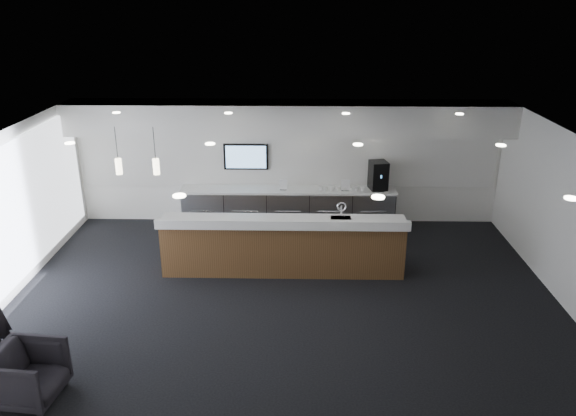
{
  "coord_description": "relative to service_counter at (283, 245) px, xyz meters",
  "views": [
    {
      "loc": [
        0.24,
        -8.85,
        5.26
      ],
      "look_at": [
        0.04,
        1.3,
        1.36
      ],
      "focal_mm": 35.0,
      "sensor_mm": 36.0,
      "label": 1
    }
  ],
  "objects": [
    {
      "name": "service_counter",
      "position": [
        0.0,
        0.0,
        0.0
      ],
      "size": [
        4.84,
        0.82,
        1.49
      ],
      "rotation": [
        0.0,
        0.0,
        -0.0
      ],
      "color": "#53351B",
      "rests_on": "ground"
    },
    {
      "name": "wall_tv",
      "position": [
        -0.94,
        2.64,
        1.07
      ],
      "size": [
        1.05,
        0.08,
        0.62
      ],
      "color": "black",
      "rests_on": "back_wall"
    },
    {
      "name": "armchair",
      "position": [
        -3.38,
        -3.86,
        -0.18
      ],
      "size": [
        0.95,
        0.93,
        0.79
      ],
      "primitive_type": "imported",
      "rotation": [
        0.0,
        0.0,
        1.47
      ],
      "color": "black",
      "rests_on": "ground"
    },
    {
      "name": "ceiling_can_lights",
      "position": [
        0.06,
        -1.27,
        2.39
      ],
      "size": [
        7.0,
        5.0,
        0.02
      ],
      "primitive_type": null,
      "color": "white",
      "rests_on": "ceiling"
    },
    {
      "name": "ground",
      "position": [
        0.06,
        -1.27,
        -0.58
      ],
      "size": [
        10.0,
        10.0,
        0.0
      ],
      "primitive_type": "plane",
      "color": "black",
      "rests_on": "ground"
    },
    {
      "name": "info_sign_left",
      "position": [
        -0.05,
        2.28,
        0.5
      ],
      "size": [
        0.18,
        0.04,
        0.25
      ],
      "primitive_type": "cube",
      "rotation": [
        0.0,
        0.0,
        -0.13
      ],
      "color": "white",
      "rests_on": "back_credenza"
    },
    {
      "name": "ceiling",
      "position": [
        0.06,
        -1.27,
        2.42
      ],
      "size": [
        10.0,
        8.0,
        0.02
      ],
      "primitive_type": "cube",
      "color": "black",
      "rests_on": "back_wall"
    },
    {
      "name": "cup_5",
      "position": [
        1.09,
        2.26,
        0.42
      ],
      "size": [
        0.11,
        0.11,
        0.09
      ],
      "primitive_type": "imported",
      "rotation": [
        0.0,
        0.0,
        3.23
      ],
      "color": "white",
      "rests_on": "back_credenza"
    },
    {
      "name": "cup_1",
      "position": [
        1.65,
        2.26,
        0.42
      ],
      "size": [
        0.14,
        0.14,
        0.09
      ],
      "primitive_type": "imported",
      "rotation": [
        0.0,
        0.0,
        0.65
      ],
      "color": "white",
      "rests_on": "back_credenza"
    },
    {
      "name": "cup_6",
      "position": [
        0.95,
        2.26,
        0.42
      ],
      "size": [
        0.14,
        0.14,
        0.09
      ],
      "primitive_type": "imported",
      "rotation": [
        0.0,
        0.0,
        3.87
      ],
      "color": "white",
      "rests_on": "back_credenza"
    },
    {
      "name": "cup_4",
      "position": [
        1.23,
        2.26,
        0.42
      ],
      "size": [
        0.13,
        0.13,
        0.09
      ],
      "primitive_type": "imported",
      "rotation": [
        0.0,
        0.0,
        2.58
      ],
      "color": "white",
      "rests_on": "back_credenza"
    },
    {
      "name": "pendant_right",
      "position": [
        -3.04,
        -0.47,
        1.67
      ],
      "size": [
        0.12,
        0.12,
        0.3
      ],
      "primitive_type": "cylinder",
      "color": "#FFF1C6",
      "rests_on": "ceiling"
    },
    {
      "name": "coffee_machine",
      "position": [
        2.16,
        2.4,
        0.71
      ],
      "size": [
        0.45,
        0.54,
        0.67
      ],
      "rotation": [
        0.0,
        0.0,
        0.18
      ],
      "color": "black",
      "rests_on": "back_credenza"
    },
    {
      "name": "back_wall",
      "position": [
        0.06,
        2.73,
        0.92
      ],
      "size": [
        10.0,
        0.02,
        3.0
      ],
      "primitive_type": "cube",
      "color": "white",
      "rests_on": "ground"
    },
    {
      "name": "info_sign_right",
      "position": [
        1.39,
        2.25,
        0.51
      ],
      "size": [
        0.2,
        0.04,
        0.27
      ],
      "primitive_type": "cube",
      "rotation": [
        0.0,
        0.0,
        -0.08
      ],
      "color": "white",
      "rests_on": "back_credenza"
    },
    {
      "name": "soffit_bulkhead",
      "position": [
        0.06,
        2.28,
        2.07
      ],
      "size": [
        10.0,
        0.9,
        0.7
      ],
      "primitive_type": "cube",
      "color": "silver",
      "rests_on": "back_wall"
    },
    {
      "name": "cup_3",
      "position": [
        1.37,
        2.26,
        0.42
      ],
      "size": [
        0.13,
        0.13,
        0.09
      ],
      "primitive_type": "imported",
      "rotation": [
        0.0,
        0.0,
        1.94
      ],
      "color": "white",
      "rests_on": "back_credenza"
    },
    {
      "name": "cup_0",
      "position": [
        1.79,
        2.26,
        0.42
      ],
      "size": [
        0.1,
        0.1,
        0.09
      ],
      "primitive_type": "imported",
      "color": "white",
      "rests_on": "back_credenza"
    },
    {
      "name": "cup_7",
      "position": [
        0.81,
        2.26,
        0.42
      ],
      "size": [
        0.11,
        0.11,
        0.09
      ],
      "primitive_type": "imported",
      "rotation": [
        0.0,
        0.0,
        4.52
      ],
      "color": "white",
      "rests_on": "back_credenza"
    },
    {
      "name": "cup_2",
      "position": [
        1.51,
        2.26,
        0.42
      ],
      "size": [
        0.12,
        0.12,
        0.09
      ],
      "primitive_type": "imported",
      "rotation": [
        0.0,
        0.0,
        1.29
      ],
      "color": "white",
      "rests_on": "back_credenza"
    },
    {
      "name": "back_credenza",
      "position": [
        0.06,
        2.37,
        -0.1
      ],
      "size": [
        5.06,
        0.66,
        0.95
      ],
      "color": "#9C9FA4",
      "rests_on": "ground"
    },
    {
      "name": "alcove_panel",
      "position": [
        0.06,
        2.7,
        1.02
      ],
      "size": [
        9.8,
        0.06,
        1.4
      ],
      "primitive_type": "cube",
      "color": "silver",
      "rests_on": "back_wall"
    },
    {
      "name": "pendant_left",
      "position": [
        -2.34,
        -0.47,
        1.67
      ],
      "size": [
        0.12,
        0.12,
        0.3
      ],
      "primitive_type": "cylinder",
      "color": "#FFF1C6",
      "rests_on": "ceiling"
    }
  ]
}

